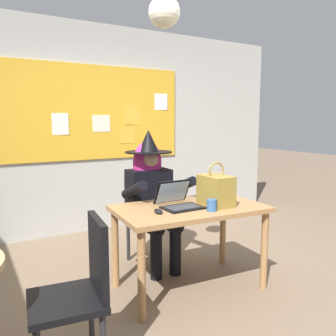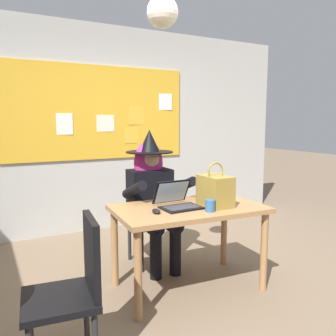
# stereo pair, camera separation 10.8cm
# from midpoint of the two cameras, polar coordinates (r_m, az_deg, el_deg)

# --- Properties ---
(ground_plane) EXTENTS (24.00, 24.00, 0.00)m
(ground_plane) POSITION_cam_midpoint_polar(r_m,az_deg,el_deg) (3.09, 2.79, -20.24)
(ground_plane) COLOR #75604C
(wall_back_bulletin) EXTENTS (5.80, 2.21, 2.67)m
(wall_back_bulletin) POSITION_cam_midpoint_polar(r_m,az_deg,el_deg) (4.68, -10.73, 6.40)
(wall_back_bulletin) COLOR #B2B2AD
(wall_back_bulletin) RESTS_ON ground
(desk_main) EXTENTS (1.30, 0.82, 0.73)m
(desk_main) POSITION_cam_midpoint_polar(r_m,az_deg,el_deg) (3.01, 4.39, -8.07)
(desk_main) COLOR #A37547
(desk_main) RESTS_ON ground
(chair_at_desk) EXTENTS (0.43, 0.43, 0.90)m
(chair_at_desk) POSITION_cam_midpoint_polar(r_m,az_deg,el_deg) (3.64, -2.49, -7.39)
(chair_at_desk) COLOR #2D3347
(chair_at_desk) RESTS_ON ground
(person_costumed) EXTENTS (0.61, 0.71, 1.36)m
(person_costumed) POSITION_cam_midpoint_polar(r_m,az_deg,el_deg) (3.46, -1.72, -3.49)
(person_costumed) COLOR black
(person_costumed) RESTS_ON ground
(laptop) EXTENTS (0.34, 0.34, 0.22)m
(laptop) POSITION_cam_midpoint_polar(r_m,az_deg,el_deg) (2.95, 2.62, -5.46)
(laptop) COLOR black
(laptop) RESTS_ON desk_main
(computer_mouse) EXTENTS (0.07, 0.11, 0.03)m
(computer_mouse) POSITION_cam_midpoint_polar(r_m,az_deg,el_deg) (2.76, -0.82, -7.06)
(computer_mouse) COLOR black
(computer_mouse) RESTS_ON desk_main
(handbag) EXTENTS (0.20, 0.30, 0.38)m
(handbag) POSITION_cam_midpoint_polar(r_m,az_deg,el_deg) (3.01, 8.72, -3.63)
(handbag) COLOR olive
(handbag) RESTS_ON desk_main
(coffee_mug) EXTENTS (0.08, 0.08, 0.09)m
(coffee_mug) POSITION_cam_midpoint_polar(r_m,az_deg,el_deg) (2.84, 7.97, -6.10)
(coffee_mug) COLOR #336099
(coffee_mug) RESTS_ON desk_main
(chair_spare_by_window) EXTENTS (0.47, 0.47, 0.89)m
(chair_spare_by_window) POSITION_cam_midpoint_polar(r_m,az_deg,el_deg) (2.21, -13.73, -18.04)
(chair_spare_by_window) COLOR black
(chair_spare_by_window) RESTS_ON ground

